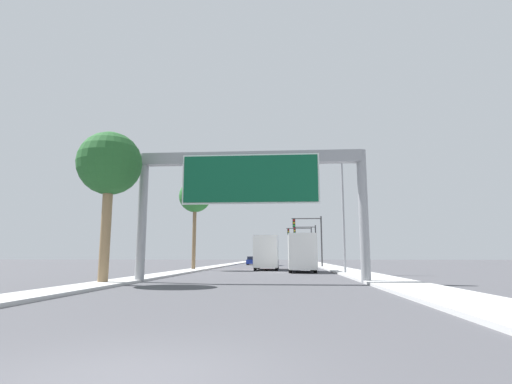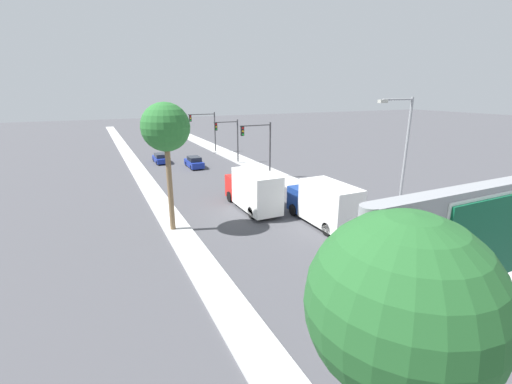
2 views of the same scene
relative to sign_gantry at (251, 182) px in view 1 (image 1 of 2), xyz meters
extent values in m
plane|color=#47474C|center=(0.00, -17.88, -5.77)|extent=(300.00, 300.00, 0.00)
cube|color=#B9B9B9|center=(7.75, 42.12, -5.69)|extent=(3.00, 120.00, 0.15)
cube|color=#B9B9B9|center=(-7.25, 42.12, -5.69)|extent=(2.00, 120.00, 0.15)
cylinder|color=gray|center=(-6.45, 0.12, -1.97)|extent=(0.54, 0.54, 7.59)
cylinder|color=gray|center=(6.45, 0.12, -1.97)|extent=(0.54, 0.54, 7.59)
cube|color=gray|center=(0.00, 0.12, 1.47)|extent=(12.90, 0.60, 0.70)
cube|color=white|center=(0.00, -0.18, 0.15)|extent=(8.00, 0.08, 2.94)
cube|color=#0C5133|center=(0.00, -0.23, 0.15)|extent=(7.80, 0.16, 2.74)
cube|color=navy|center=(-3.50, 44.94, -5.25)|extent=(1.81, 4.30, 0.68)
cube|color=#1E232D|center=(-3.50, 44.73, -4.65)|extent=(1.59, 2.23, 0.52)
cylinder|color=black|center=(-4.29, 46.27, -5.45)|extent=(0.22, 0.64, 0.64)
cylinder|color=black|center=(-2.71, 46.27, -5.45)|extent=(0.22, 0.64, 0.64)
cylinder|color=black|center=(-4.29, 43.61, -5.45)|extent=(0.22, 0.64, 0.64)
cylinder|color=black|center=(-2.71, 43.61, -5.45)|extent=(0.22, 0.64, 0.64)
cube|color=navy|center=(0.00, 39.62, -5.20)|extent=(1.71, 4.27, 0.78)
cube|color=#1E232D|center=(0.00, 39.41, -4.52)|extent=(1.50, 2.22, 0.59)
cylinder|color=black|center=(-0.74, 40.94, -5.45)|extent=(0.22, 0.64, 0.64)
cylinder|color=black|center=(0.74, 40.94, -5.45)|extent=(0.22, 0.64, 0.64)
cylinder|color=black|center=(-0.74, 38.30, -5.45)|extent=(0.22, 0.64, 0.64)
cylinder|color=black|center=(0.74, 38.30, -5.45)|extent=(0.22, 0.64, 0.64)
cube|color=red|center=(0.00, 23.52, -4.41)|extent=(2.26, 2.08, 2.12)
cube|color=silver|center=(0.00, 19.81, -3.84)|extent=(2.46, 5.34, 3.26)
cylinder|color=black|center=(-1.09, 23.42, -5.27)|extent=(0.28, 1.00, 1.00)
cylinder|color=black|center=(1.09, 23.42, -5.27)|extent=(0.28, 1.00, 1.00)
cylinder|color=black|center=(-1.09, 18.48, -5.27)|extent=(0.28, 1.00, 1.00)
cylinder|color=black|center=(1.09, 18.48, -5.27)|extent=(0.28, 1.00, 1.00)
cube|color=navy|center=(3.50, 17.69, -4.44)|extent=(2.26, 1.96, 2.05)
cube|color=silver|center=(3.50, 14.18, -3.89)|extent=(2.46, 5.05, 3.15)
cylinder|color=black|center=(2.41, 17.59, -5.27)|extent=(0.28, 1.00, 1.00)
cylinder|color=black|center=(4.59, 17.59, -5.27)|extent=(0.28, 1.00, 1.00)
cylinder|color=black|center=(2.41, 12.92, -5.27)|extent=(0.28, 1.00, 1.00)
cylinder|color=black|center=(4.59, 12.92, -5.27)|extent=(0.28, 1.00, 1.00)
cylinder|color=#3D3D3F|center=(6.75, 30.12, -2.44)|extent=(0.20, 0.20, 6.66)
cylinder|color=#3D3D3F|center=(4.81, 30.12, 0.60)|extent=(3.88, 0.14, 0.14)
cube|color=black|center=(3.18, 30.12, 0.02)|extent=(0.35, 0.28, 1.05)
cylinder|color=red|center=(3.18, 29.96, 0.37)|extent=(0.22, 0.04, 0.22)
cylinder|color=yellow|center=(3.18, 29.96, 0.02)|extent=(0.22, 0.04, 0.22)
cylinder|color=green|center=(3.18, 29.96, -0.33)|extent=(0.22, 0.04, 0.22)
cylinder|color=#3D3D3F|center=(6.75, 40.12, -2.65)|extent=(0.20, 0.20, 6.24)
cylinder|color=#3D3D3F|center=(4.98, 40.12, 0.17)|extent=(3.54, 0.14, 0.14)
cube|color=black|center=(3.49, 40.12, -0.40)|extent=(0.35, 0.28, 1.05)
cylinder|color=red|center=(3.49, 39.96, -0.05)|extent=(0.22, 0.04, 0.22)
cylinder|color=yellow|center=(3.49, 39.96, -0.40)|extent=(0.22, 0.04, 0.22)
cylinder|color=green|center=(3.49, 39.96, -0.75)|extent=(0.22, 0.04, 0.22)
cylinder|color=#3D3D3F|center=(6.75, 50.12, -2.41)|extent=(0.20, 0.20, 6.71)
cylinder|color=#3D3D3F|center=(4.50, 50.12, 0.65)|extent=(4.51, 0.14, 0.14)
cube|color=black|center=(2.60, 50.12, 0.07)|extent=(0.35, 0.28, 1.05)
cylinder|color=red|center=(2.60, 49.96, 0.42)|extent=(0.22, 0.04, 0.22)
cylinder|color=yellow|center=(2.60, 49.96, 0.07)|extent=(0.22, 0.04, 0.22)
cylinder|color=green|center=(2.60, 49.96, -0.28)|extent=(0.22, 0.04, 0.22)
cylinder|color=#8C704C|center=(-7.64, -2.03, -2.49)|extent=(0.53, 0.53, 6.55)
sphere|color=#235B28|center=(-7.64, -2.03, 0.78)|extent=(3.49, 3.49, 3.49)
cylinder|color=brown|center=(-7.56, 18.70, -1.87)|extent=(0.39, 0.39, 7.79)
sphere|color=#286B2D|center=(-7.56, 18.70, 2.02)|extent=(3.41, 3.41, 3.41)
cylinder|color=gray|center=(6.85, 10.65, -0.85)|extent=(0.18, 0.18, 9.83)
cylinder|color=gray|center=(5.57, 10.65, 3.91)|extent=(2.57, 0.12, 0.12)
cube|color=#B2B2A8|center=(4.28, 10.65, 3.81)|extent=(0.60, 0.28, 0.20)
camera|label=1|loc=(1.97, -22.86, -4.26)|focal=28.00mm
camera|label=2|loc=(-12.28, -5.69, 4.48)|focal=24.00mm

